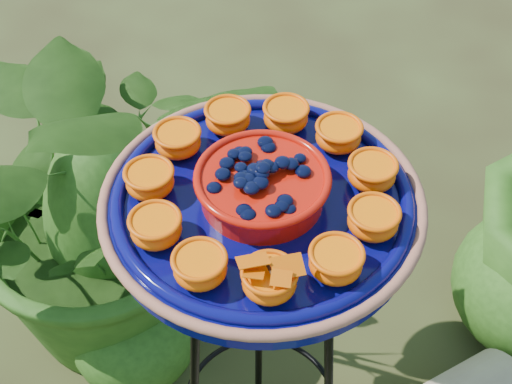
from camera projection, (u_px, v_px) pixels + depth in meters
tripod_stand at (261, 344)px, 1.22m from camera, size 0.36×0.36×0.83m
feeder_dish at (262, 199)px, 0.96m from camera, size 0.50×0.50×0.10m
shrub_back_left at (102, 193)px, 1.56m from camera, size 1.02×0.97×0.88m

